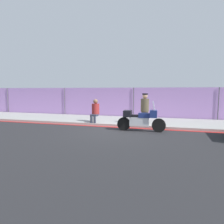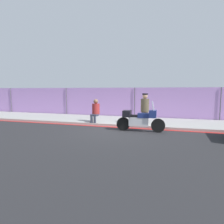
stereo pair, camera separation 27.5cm
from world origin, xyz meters
The scene contains 7 objects.
ground_plane centered at (0.00, 0.00, 0.00)m, with size 120.00×120.00×0.00m, color #262628.
sidewalk centered at (0.00, 2.67, 0.07)m, with size 38.76×3.39×0.13m.
curb_paint_stripe centered at (0.00, 0.89, 0.00)m, with size 38.76×0.18×0.01m.
storefront_fence centered at (0.00, 4.46, 1.05)m, with size 36.82×0.17×2.10m.
motorcycle centered at (1.06, 0.22, 0.57)m, with size 2.27×0.53×1.43m.
officer_standing centered at (1.10, 1.54, 0.95)m, with size 0.43×0.43×1.63m.
person_seated_on_curb centered at (-1.66, 1.44, 0.84)m, with size 0.43×0.69×1.30m.
Camera 2 is at (2.59, -8.96, 1.91)m, focal length 32.00 mm.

